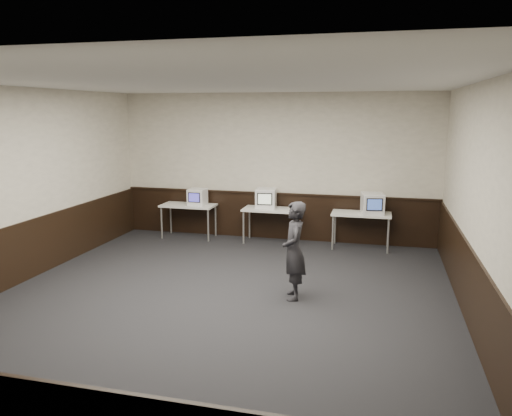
% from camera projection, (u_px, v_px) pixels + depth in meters
% --- Properties ---
extents(floor, '(8.00, 8.00, 0.00)m').
position_uv_depth(floor, '(218.00, 303.00, 7.41)').
color(floor, black).
rests_on(floor, ground).
extents(ceiling, '(8.00, 8.00, 0.00)m').
position_uv_depth(ceiling, '(215.00, 82.00, 6.80)').
color(ceiling, white).
rests_on(ceiling, back_wall).
extents(back_wall, '(7.00, 0.00, 7.00)m').
position_uv_depth(back_wall, '(275.00, 167.00, 10.91)').
color(back_wall, beige).
rests_on(back_wall, ground).
extents(front_wall, '(7.00, 0.00, 7.00)m').
position_uv_depth(front_wall, '(23.00, 297.00, 3.30)').
color(front_wall, beige).
rests_on(front_wall, ground).
extents(left_wall, '(0.00, 8.00, 8.00)m').
position_uv_depth(left_wall, '(9.00, 188.00, 7.95)').
color(left_wall, beige).
rests_on(left_wall, ground).
extents(right_wall, '(0.00, 8.00, 8.00)m').
position_uv_depth(right_wall, '(481.00, 209.00, 6.26)').
color(right_wall, beige).
rests_on(right_wall, ground).
extents(wainscot_back, '(6.98, 0.04, 1.00)m').
position_uv_depth(wainscot_back, '(275.00, 216.00, 11.10)').
color(wainscot_back, black).
rests_on(wainscot_back, back_wall).
extents(wainscot_left, '(0.04, 7.98, 1.00)m').
position_uv_depth(wainscot_left, '(16.00, 255.00, 8.16)').
color(wainscot_left, black).
rests_on(wainscot_left, left_wall).
extents(wainscot_right, '(0.04, 7.98, 1.00)m').
position_uv_depth(wainscot_right, '(472.00, 292.00, 6.48)').
color(wainscot_right, black).
rests_on(wainscot_right, right_wall).
extents(wainscot_rail, '(6.98, 0.06, 0.04)m').
position_uv_depth(wainscot_rail, '(275.00, 193.00, 10.98)').
color(wainscot_rail, black).
rests_on(wainscot_rail, wainscot_back).
extents(desk_left, '(1.20, 0.60, 0.75)m').
position_uv_depth(desk_left, '(188.00, 208.00, 11.17)').
color(desk_left, silver).
rests_on(desk_left, ground).
extents(desk_center, '(1.20, 0.60, 0.75)m').
position_uv_depth(desk_center, '(271.00, 212.00, 10.71)').
color(desk_center, silver).
rests_on(desk_center, ground).
extents(desk_right, '(1.20, 0.60, 0.75)m').
position_uv_depth(desk_right, '(361.00, 216.00, 10.25)').
color(desk_right, silver).
rests_on(desk_right, ground).
extents(emac_left, '(0.37, 0.40, 0.37)m').
position_uv_depth(emac_left, '(197.00, 197.00, 11.06)').
color(emac_left, white).
rests_on(emac_left, desk_left).
extents(emac_center, '(0.47, 0.49, 0.42)m').
position_uv_depth(emac_center, '(266.00, 198.00, 10.73)').
color(emac_center, white).
rests_on(emac_center, desk_center).
extents(emac_right, '(0.51, 0.52, 0.43)m').
position_uv_depth(emac_right, '(373.00, 204.00, 10.10)').
color(emac_right, white).
rests_on(emac_right, desk_right).
extents(person, '(0.47, 0.61, 1.50)m').
position_uv_depth(person, '(294.00, 251.00, 7.49)').
color(person, '#242328').
rests_on(person, ground).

